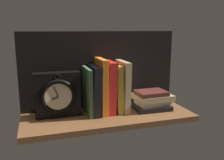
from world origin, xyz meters
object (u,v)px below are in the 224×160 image
(book_orange_pandolfini, at_px, (101,86))
(book_stack_side, at_px, (152,100))
(book_yellow_seinlanguage, at_px, (116,88))
(book_green_romantic, at_px, (88,91))
(book_red_requiem, at_px, (109,87))
(book_black_skeptic, at_px, (94,90))
(book_tan_shortstories, at_px, (123,86))
(framed_clock, at_px, (58,95))

(book_orange_pandolfini, relative_size, book_stack_side, 1.35)
(book_orange_pandolfini, bearing_deg, book_yellow_seinlanguage, 0.00)
(book_green_romantic, distance_m, book_stack_side, 0.32)
(book_red_requiem, distance_m, book_stack_side, 0.23)
(book_green_romantic, height_order, book_stack_side, book_green_romantic)
(book_red_requiem, bearing_deg, book_yellow_seinlanguage, 0.00)
(book_green_romantic, distance_m, book_yellow_seinlanguage, 0.14)
(book_black_skeptic, distance_m, book_tan_shortstories, 0.14)
(book_tan_shortstories, height_order, book_stack_side, book_tan_shortstories)
(book_yellow_seinlanguage, relative_size, book_tan_shortstories, 0.94)
(book_red_requiem, relative_size, book_yellow_seinlanguage, 1.07)
(framed_clock, xyz_separation_m, book_stack_side, (0.45, -0.03, -0.06))
(book_green_romantic, xyz_separation_m, book_red_requiem, (0.10, 0.00, 0.01))
(book_black_skeptic, height_order, book_orange_pandolfini, book_orange_pandolfini)
(framed_clock, bearing_deg, book_green_romantic, 0.48)
(book_red_requiem, height_order, book_yellow_seinlanguage, book_red_requiem)
(book_orange_pandolfini, relative_size, book_tan_shortstories, 1.06)
(book_red_requiem, bearing_deg, book_tan_shortstories, 0.00)
(book_orange_pandolfini, relative_size, book_yellow_seinlanguage, 1.14)
(book_orange_pandolfini, xyz_separation_m, book_yellow_seinlanguage, (0.07, 0.00, -0.02))
(book_yellow_seinlanguage, distance_m, book_stack_side, 0.19)
(book_black_skeptic, bearing_deg, book_green_romantic, 180.00)
(book_orange_pandolfini, bearing_deg, book_red_requiem, 0.00)
(book_orange_pandolfini, xyz_separation_m, book_stack_side, (0.25, -0.03, -0.08))
(book_yellow_seinlanguage, bearing_deg, book_tan_shortstories, 0.00)
(framed_clock, distance_m, book_stack_side, 0.45)
(book_orange_pandolfini, relative_size, framed_clock, 1.26)
(book_green_romantic, distance_m, framed_clock, 0.13)
(book_orange_pandolfini, bearing_deg, book_green_romantic, 180.00)
(book_green_romantic, xyz_separation_m, book_tan_shortstories, (0.17, 0.00, 0.01))
(book_yellow_seinlanguage, xyz_separation_m, book_stack_side, (0.18, -0.03, -0.07))
(book_black_skeptic, height_order, book_stack_side, book_black_skeptic)
(book_stack_side, bearing_deg, book_tan_shortstories, 167.79)
(book_red_requiem, xyz_separation_m, book_stack_side, (0.21, -0.03, -0.07))
(book_tan_shortstories, xyz_separation_m, book_stack_side, (0.14, -0.03, -0.07))
(book_yellow_seinlanguage, bearing_deg, book_stack_side, -10.02)
(book_black_skeptic, relative_size, book_stack_side, 1.19)
(book_black_skeptic, distance_m, book_stack_side, 0.29)
(book_yellow_seinlanguage, xyz_separation_m, book_tan_shortstories, (0.03, 0.00, 0.01))
(book_yellow_seinlanguage, height_order, framed_clock, book_yellow_seinlanguage)
(book_stack_side, bearing_deg, book_yellow_seinlanguage, 169.98)
(book_red_requiem, xyz_separation_m, framed_clock, (-0.24, -0.00, -0.02))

